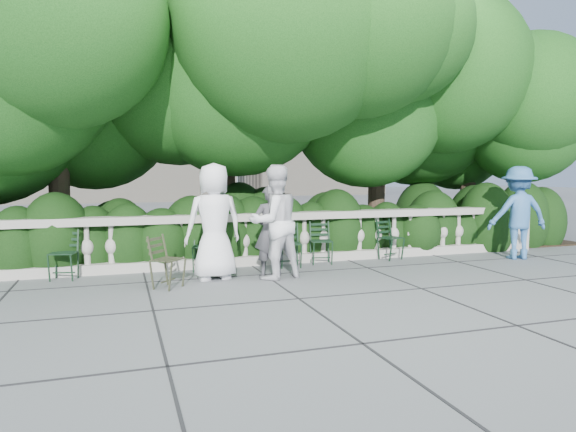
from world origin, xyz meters
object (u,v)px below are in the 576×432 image
object	(u,v)px
chair_b	(204,272)
person_casual_man	(274,222)
chair_c	(323,265)
chair_e	(291,269)
chair_a	(61,282)
person_businessman	(214,222)
person_older_blue	(518,213)
chair_weathered	(176,289)
person_woman_grey	(270,231)
chair_f	(396,260)

from	to	relation	value
chair_b	person_casual_man	xyz separation A→B (m)	(1.06, -0.88, 0.96)
chair_c	chair_e	xyz separation A→B (m)	(-0.68, -0.15, 0.00)
chair_a	person_casual_man	world-z (taller)	person_casual_man
chair_e	person_businessman	distance (m)	1.87
chair_a	person_businessman	size ratio (longest dim) A/B	0.43
person_casual_man	person_older_blue	size ratio (longest dim) A/B	1.00
chair_e	chair_weathered	xyz separation A→B (m)	(-2.21, -1.00, 0.00)
chair_a	chair_c	xyz separation A→B (m)	(4.63, 0.02, 0.00)
person_businessman	person_casual_man	world-z (taller)	person_businessman
chair_a	chair_e	bearing A→B (deg)	11.37
chair_weathered	person_casual_man	bearing A→B (deg)	-39.81
chair_a	chair_b	world-z (taller)	same
person_casual_man	person_woman_grey	bearing A→B (deg)	-102.63
chair_b	chair_e	bearing A→B (deg)	8.64
chair_weathered	person_older_blue	xyz separation A→B (m)	(6.98, 0.57, 0.95)
person_woman_grey	chair_a	bearing A→B (deg)	-13.54
chair_c	chair_weathered	xyz separation A→B (m)	(-2.89, -1.15, 0.00)
chair_e	person_casual_man	xyz separation A→B (m)	(-0.55, -0.73, 0.96)
chair_weathered	chair_a	bearing A→B (deg)	97.82
chair_c	chair_f	world-z (taller)	same
chair_weathered	person_woman_grey	xyz separation A→B (m)	(1.65, 0.52, 0.78)
chair_c	person_businessman	bearing A→B (deg)	-153.42
person_woman_grey	person_casual_man	distance (m)	0.30
chair_e	chair_f	distance (m)	2.29
chair_c	person_businessman	size ratio (longest dim) A/B	0.43
chair_f	person_casual_man	distance (m)	3.12
chair_e	person_businessman	xyz separation A→B (m)	(-1.52, -0.48, 0.97)
chair_a	chair_b	distance (m)	2.34
chair_weathered	person_casual_man	distance (m)	1.94
chair_weathered	person_casual_man	size ratio (longest dim) A/B	0.44
person_casual_man	person_older_blue	distance (m)	5.33
chair_b	person_casual_man	size ratio (longest dim) A/B	0.44
chair_c	chair_f	size ratio (longest dim) A/B	1.00
chair_a	chair_b	xyz separation A→B (m)	(2.34, 0.02, 0.00)
chair_f	chair_weathered	xyz separation A→B (m)	(-4.50, -1.16, 0.00)
chair_b	chair_e	distance (m)	1.61
chair_a	chair_weathered	distance (m)	2.07
chair_b	person_woman_grey	size ratio (longest dim) A/B	0.54
chair_a	person_woman_grey	xyz separation A→B (m)	(3.38, -0.61, 0.78)
chair_weathered	chair_b	bearing A→B (deg)	13.18
chair_c	person_older_blue	bearing A→B (deg)	2.61
person_older_blue	chair_a	bearing A→B (deg)	8.72
chair_b	person_woman_grey	bearing A→B (deg)	-17.08
chair_f	person_woman_grey	xyz separation A→B (m)	(-2.85, -0.64, 0.78)
chair_c	chair_weathered	world-z (taller)	same
chair_a	chair_f	xyz separation A→B (m)	(6.23, 0.03, 0.00)
chair_c	person_older_blue	distance (m)	4.23
chair_a	person_casual_man	xyz separation A→B (m)	(3.39, -0.86, 0.96)
chair_f	person_casual_man	size ratio (longest dim) A/B	0.44
chair_f	person_woman_grey	size ratio (longest dim) A/B	0.54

